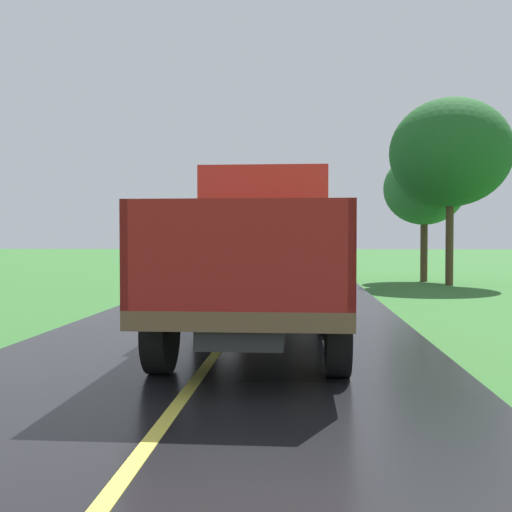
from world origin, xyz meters
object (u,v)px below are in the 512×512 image
(banana_truck_near, at_px, (263,253))
(banana_truck_far, at_px, (285,246))
(roadside_tree_mid_right, at_px, (450,153))
(roadside_tree_near_left, at_px, (424,189))

(banana_truck_near, xyz_separation_m, banana_truck_far, (0.07, 10.28, 0.00))
(roadside_tree_mid_right, bearing_deg, banana_truck_far, -154.04)
(roadside_tree_near_left, bearing_deg, banana_truck_far, -138.36)
(banana_truck_far, bearing_deg, roadside_tree_mid_right, 25.96)
(banana_truck_near, relative_size, roadside_tree_mid_right, 0.86)
(banana_truck_far, xyz_separation_m, roadside_tree_near_left, (5.37, 4.78, 2.19))
(roadside_tree_near_left, distance_m, roadside_tree_mid_right, 2.28)
(banana_truck_near, xyz_separation_m, roadside_tree_mid_right, (5.98, 13.16, 3.34))
(roadside_tree_mid_right, bearing_deg, banana_truck_near, -114.45)
(roadside_tree_near_left, bearing_deg, banana_truck_near, -109.87)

